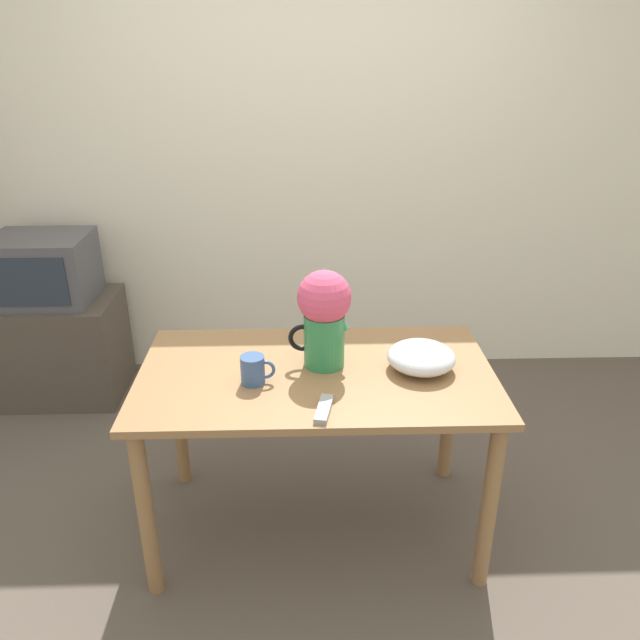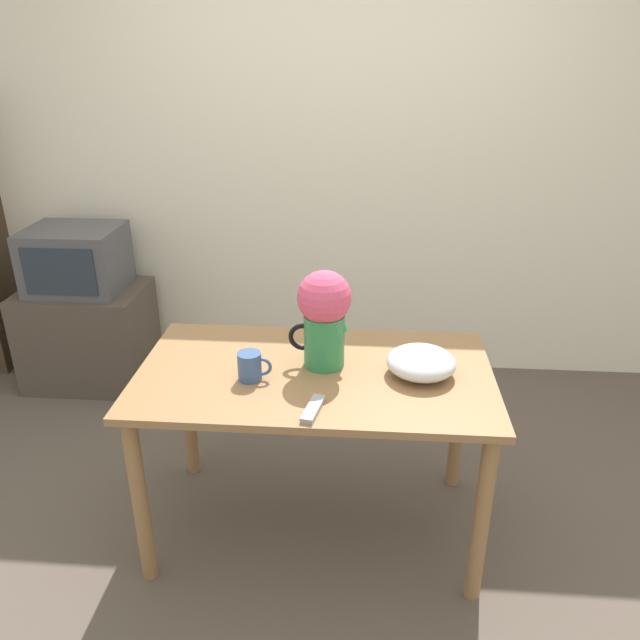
{
  "view_description": "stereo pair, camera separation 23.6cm",
  "coord_description": "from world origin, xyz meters",
  "px_view_note": "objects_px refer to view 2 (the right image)",
  "views": [
    {
      "loc": [
        -0.06,
        -2.03,
        1.94
      ],
      "look_at": [
        0.01,
        0.14,
        0.96
      ],
      "focal_mm": 35.0,
      "sensor_mm": 36.0,
      "label": 1
    },
    {
      "loc": [
        0.17,
        -2.03,
        1.94
      ],
      "look_at": [
        0.01,
        0.14,
        0.96
      ],
      "focal_mm": 35.0,
      "sensor_mm": 36.0,
      "label": 2
    }
  ],
  "objects_px": {
    "coffee_mug": "(251,366)",
    "tv_set": "(76,259)",
    "white_bowl": "(421,362)",
    "flower_vase": "(324,313)"
  },
  "relations": [
    {
      "from": "coffee_mug",
      "to": "tv_set",
      "type": "xyz_separation_m",
      "value": [
        -1.24,
        1.25,
        -0.04
      ]
    },
    {
      "from": "white_bowl",
      "to": "tv_set",
      "type": "relative_size",
      "value": 0.51
    },
    {
      "from": "tv_set",
      "to": "white_bowl",
      "type": "bearing_deg",
      "value": -31.86
    },
    {
      "from": "flower_vase",
      "to": "coffee_mug",
      "type": "height_order",
      "value": "flower_vase"
    },
    {
      "from": "coffee_mug",
      "to": "white_bowl",
      "type": "height_order",
      "value": "coffee_mug"
    },
    {
      "from": "flower_vase",
      "to": "tv_set",
      "type": "xyz_separation_m",
      "value": [
        -1.51,
        1.12,
        -0.2
      ]
    },
    {
      "from": "coffee_mug",
      "to": "tv_set",
      "type": "distance_m",
      "value": 1.76
    },
    {
      "from": "flower_vase",
      "to": "white_bowl",
      "type": "height_order",
      "value": "flower_vase"
    },
    {
      "from": "coffee_mug",
      "to": "tv_set",
      "type": "height_order",
      "value": "tv_set"
    },
    {
      "from": "coffee_mug",
      "to": "white_bowl",
      "type": "distance_m",
      "value": 0.65
    }
  ]
}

